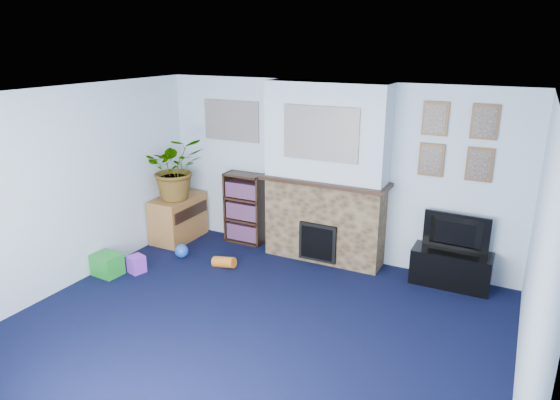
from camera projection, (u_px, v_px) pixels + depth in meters
The scene contains 26 objects.
floor at pixel (249, 332), 5.17m from camera, with size 5.00×4.50×0.01m, color black.
ceiling at pixel (244, 97), 4.44m from camera, with size 5.00×4.50×0.01m, color white.
wall_back at pixel (331, 171), 6.72m from camera, with size 5.00×0.04×2.40m, color silver.
wall_front at pixel (51, 344), 2.89m from camera, with size 5.00×0.04×2.40m, color silver.
wall_left at pixel (64, 190), 5.88m from camera, with size 0.04×4.50×2.40m, color silver.
wall_right at pixel (535, 276), 3.74m from camera, with size 0.04×4.50×2.40m, color silver.
chimney_breast at pixel (325, 176), 6.56m from camera, with size 1.72×0.50×2.40m.
collage_main at pixel (320, 134), 6.19m from camera, with size 1.00×0.03×0.68m, color gray.
collage_left at pixel (231, 121), 7.20m from camera, with size 0.90×0.03×0.58m, color gray.
portrait_tl at pixel (435, 119), 5.91m from camera, with size 0.30×0.03×0.40m, color brown.
portrait_tr at pixel (485, 122), 5.67m from camera, with size 0.30×0.03×0.40m, color brown.
portrait_bl at pixel (431, 160), 6.06m from camera, with size 0.30×0.03×0.40m, color brown.
portrait_br at pixel (479, 165), 5.82m from camera, with size 0.30×0.03×0.40m, color brown.
tv_stand at pixel (451, 268), 6.11m from camera, with size 0.93×0.39×0.44m, color black.
television at pixel (455, 234), 6.00m from camera, with size 0.78×0.10×0.45m, color black.
bookshelf at pixel (245, 210), 7.36m from camera, with size 0.58×0.28×1.05m.
sideboard at pixel (178, 217), 7.52m from camera, with size 0.47×0.85×0.66m, color #9D6632.
potted_plant at pixel (176, 168), 7.22m from camera, with size 0.83×0.72×0.92m, color #26661E.
mantel_clock at pixel (326, 174), 6.50m from camera, with size 0.10×0.06×0.15m, color gold.
mantel_candle at pixel (348, 176), 6.36m from camera, with size 0.05×0.05×0.15m, color #B2BFC6.
mantel_teddy at pixel (285, 170), 6.75m from camera, with size 0.13×0.13×0.13m, color slate.
mantel_can at pixel (371, 181), 6.24m from camera, with size 0.05×0.05×0.11m, color purple.
green_crate at pixel (107, 264), 6.41m from camera, with size 0.35×0.28×0.28m, color #198C26.
toy_ball at pixel (182, 251), 6.93m from camera, with size 0.19×0.19×0.19m, color blue.
toy_block at pixel (137, 264), 6.48m from camera, with size 0.19×0.19×0.23m, color purple.
toy_tube at pixel (224, 262), 6.64m from camera, with size 0.15×0.15×0.31m, color orange.
Camera 1 is at (2.31, -3.89, 2.88)m, focal length 32.00 mm.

